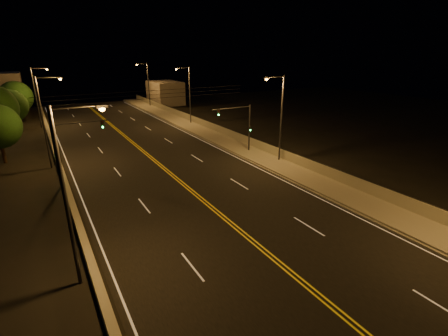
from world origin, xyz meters
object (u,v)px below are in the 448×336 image
streetlight_4 (70,188)px  streetlight_5 (45,117)px  streetlight_1 (280,114)px  tree_2 (10,106)px  streetlight_2 (188,92)px  traffic_signal_left (67,145)px  tree_3 (16,97)px  streetlight_3 (147,82)px  traffic_signal_right (242,123)px  streetlight_6 (37,94)px

streetlight_4 → streetlight_5: size_ratio=1.00×
streetlight_1 → tree_2: (-25.22, 30.88, -1.31)m
streetlight_5 → streetlight_2: bearing=30.3°
streetlight_4 → traffic_signal_left: 15.25m
streetlight_4 → tree_3: bearing=93.6°
streetlight_3 → tree_3: streetlight_3 is taller
traffic_signal_right → streetlight_4: bearing=-142.8°
streetlight_3 → streetlight_4: bearing=-111.2°
streetlight_3 → streetlight_6: bearing=-151.0°
streetlight_1 → streetlight_3: size_ratio=1.00×
streetlight_2 → tree_3: 28.98m
streetlight_5 → tree_2: bearing=100.6°
streetlight_3 → streetlight_6: (-21.45, -11.88, 0.00)m
streetlight_5 → tree_2: streetlight_5 is taller
streetlight_6 → traffic_signal_left: (1.16, -28.21, -1.69)m
streetlight_3 → traffic_signal_right: streetlight_3 is taller
streetlight_3 → tree_2: streetlight_3 is taller
tree_2 → tree_3: tree_3 is taller
streetlight_3 → traffic_signal_right: (-1.56, -40.09, -1.69)m
streetlight_2 → streetlight_4: (-21.45, -33.60, 0.00)m
streetlight_1 → tree_2: size_ratio=1.44×
streetlight_6 → tree_3: 6.49m
streetlight_1 → traffic_signal_right: streetlight_1 is taller
streetlight_3 → streetlight_6: 24.52m
streetlight_1 → tree_2: bearing=129.2°
tree_2 → traffic_signal_left: bearing=-79.3°
streetlight_6 → tree_2: size_ratio=1.44×
streetlight_4 → traffic_signal_left: streetlight_4 is taller
streetlight_2 → streetlight_6: same height
tree_3 → streetlight_4: bearing=-86.4°
tree_3 → streetlight_3: bearing=14.3°
traffic_signal_right → tree_3: bearing=124.2°
streetlight_2 → traffic_signal_right: bearing=-94.8°
streetlight_5 → tree_3: 28.08m
streetlight_6 → traffic_signal_left: bearing=-87.6°
streetlight_2 → streetlight_4: size_ratio=1.00×
traffic_signal_right → tree_2: bearing=132.2°
traffic_signal_right → tree_3: size_ratio=0.82×
streetlight_3 → streetlight_6: size_ratio=1.00×
streetlight_3 → streetlight_1: bearing=-90.0°
streetlight_3 → streetlight_2: bearing=-90.0°
streetlight_5 → streetlight_6: 22.27m
traffic_signal_left → streetlight_1: bearing=-13.2°
traffic_signal_right → tree_3: (-23.01, 33.82, 0.77)m
streetlight_3 → tree_2: (-25.22, -13.96, -1.31)m
streetlight_6 → traffic_signal_left: 28.28m
streetlight_1 → streetlight_2: 23.24m
streetlight_1 → traffic_signal_left: size_ratio=1.61×
streetlight_4 → streetlight_5: 21.04m
streetlight_5 → traffic_signal_left: streetlight_5 is taller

